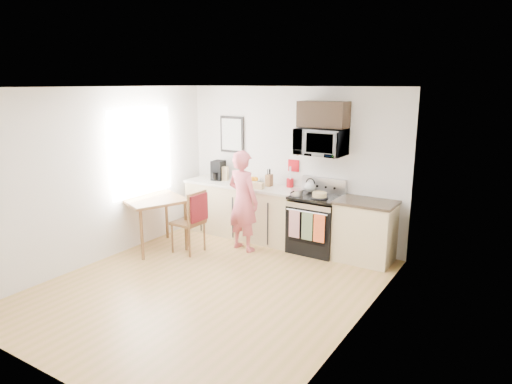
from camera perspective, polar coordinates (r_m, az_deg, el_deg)
The scene contains 28 objects.
floor at distance 6.26m, azimuth -5.86°, elevation -11.67°, with size 4.60×4.60×0.00m, color #A4813F.
back_wall at distance 7.72m, azimuth 4.45°, elevation 3.36°, with size 4.00×0.04×2.60m, color silver.
front_wall at distance 4.34m, azimuth -25.38°, elevation -6.02°, with size 4.00×0.04×2.60m, color silver.
left_wall at distance 7.21m, azimuth -18.77°, elevation 1.96°, with size 0.04×4.60×2.60m, color silver.
right_wall at distance 4.88m, azimuth 12.65°, elevation -2.92°, with size 0.04×4.60×2.60m, color silver.
ceiling at distance 5.67m, azimuth -6.50°, elevation 12.88°, with size 4.00×4.60×0.04m, color white.
window at distance 7.67m, azimuth -14.11°, elevation 4.81°, with size 0.06×1.40×1.50m.
cabinet_left at distance 8.06m, azimuth -1.70°, elevation -2.38°, with size 2.10×0.60×0.90m, color beige.
countertop_left at distance 7.95m, azimuth -1.73°, elevation 0.89°, with size 2.14×0.64×0.04m, color silver.
cabinet_right at distance 7.12m, azimuth 13.45°, elevation -4.92°, with size 0.84×0.60×0.90m, color beige.
countertop_right at distance 6.99m, azimuth 13.66°, elevation -1.26°, with size 0.88×0.64×0.04m, color black.
range at distance 7.38m, azimuth 7.49°, elevation -4.11°, with size 0.76×0.70×1.16m.
microwave at distance 7.19m, azimuth 8.16°, elevation 6.22°, with size 0.76×0.51×0.42m, color silver.
upper_cabinet at distance 7.19m, azimuth 8.42°, elevation 9.58°, with size 0.76×0.35×0.40m, color black.
wall_art at distance 8.26m, azimuth -3.02°, elevation 7.19°, with size 0.50×0.04×0.65m.
wall_trivet at distance 7.69m, azimuth 4.72°, elevation 3.31°, with size 0.20×0.02×0.20m, color #AD0E17.
person at distance 7.29m, azimuth -1.65°, elevation -1.12°, with size 0.59×0.39×1.63m, color #C53649.
dining_table at distance 7.54m, azimuth -12.64°, elevation -1.49°, with size 1.02×1.02×0.84m.
chair at distance 7.21m, azimuth -7.69°, elevation -2.75°, with size 0.48×0.43×1.01m.
knife_block at distance 7.75m, azimuth 1.65°, elevation 1.48°, with size 0.09×0.13×0.20m, color brown.
utensil_crock at distance 7.68m, azimuth 4.28°, elevation 1.66°, with size 0.12×0.12×0.36m.
fruit_bowl at distance 8.00m, azimuth -0.33°, elevation 1.44°, with size 0.31×0.31×0.11m.
milk_carton at distance 8.21m, azimuth -3.87°, elevation 2.32°, with size 0.10×0.10×0.25m, color tan.
coffee_maker at distance 8.26m, azimuth -4.78°, elevation 2.64°, with size 0.23×0.31×0.35m.
bread_bag at distance 7.58m, azimuth -0.06°, elevation 0.82°, with size 0.28×0.13×0.10m, color tan.
cake at distance 7.09m, azimuth 7.95°, elevation -0.40°, with size 0.27×0.27×0.09m.
kettle at distance 7.44m, azimuth 6.81°, elevation 0.74°, with size 0.18×0.18×0.23m.
pot at distance 7.18m, azimuth 5.05°, elevation -0.06°, with size 0.20×0.34×0.10m.
Camera 1 is at (3.53, -4.44, 2.65)m, focal length 32.00 mm.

